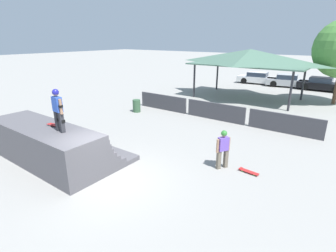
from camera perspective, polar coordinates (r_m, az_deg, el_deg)
ground_plane at (r=9.87m, az=-13.09°, el=-11.30°), size 160.00×160.00×0.00m
quarter_pipe_ramp at (r=11.78m, az=-24.03°, el=-3.70°), size 5.76×3.32×1.57m
skater_on_deck at (r=10.21m, az=-22.90°, el=3.72°), size 0.68×0.25×1.58m
skateboard_on_deck at (r=11.08m, az=-23.20°, el=0.17°), size 0.82×0.31×0.09m
bystander_walking at (r=10.25m, az=11.92°, el=-4.35°), size 0.39×0.57×1.56m
skateboard_on_ground at (r=10.49m, az=17.04°, el=-9.42°), size 0.78×0.28×0.09m
barrier_fence at (r=16.48m, az=10.24°, el=3.16°), size 12.00×0.12×1.05m
pavilion_shelter at (r=22.67m, az=17.41°, el=14.10°), size 9.00×5.09×4.00m
trash_bin at (r=18.10m, az=-6.86°, el=4.38°), size 0.52×0.52×0.85m
parked_car_white at (r=31.01m, az=18.99°, el=9.81°), size 4.48×2.04×1.27m
parked_car_silver at (r=30.09m, az=24.58°, el=8.90°), size 4.40×2.29×1.27m
parked_car_black at (r=29.37m, az=30.40°, el=7.82°), size 4.16×1.71×1.27m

